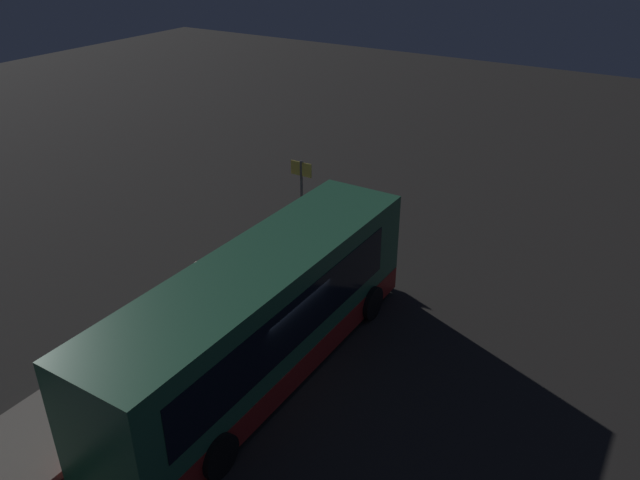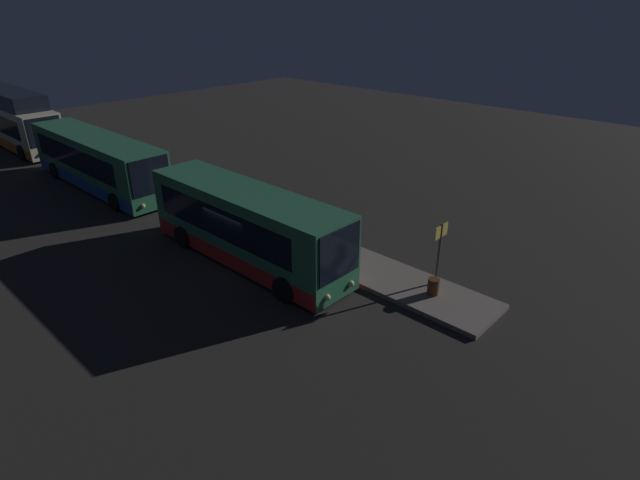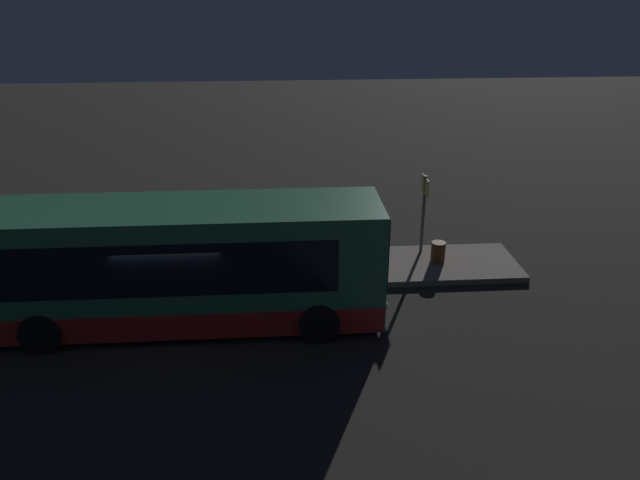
{
  "view_description": "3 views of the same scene",
  "coord_description": "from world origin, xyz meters",
  "px_view_note": "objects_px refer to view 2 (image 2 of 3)",
  "views": [
    {
      "loc": [
        -9.92,
        -7.78,
        10.37
      ],
      "look_at": [
        3.72,
        0.73,
        1.96
      ],
      "focal_mm": 35.0,
      "sensor_mm": 36.0,
      "label": 1
    },
    {
      "loc": [
        15.4,
        -11.79,
        10.25
      ],
      "look_at": [
        3.72,
        0.73,
        1.96
      ],
      "focal_mm": 28.0,
      "sensor_mm": 36.0,
      "label": 2
    },
    {
      "loc": [
        2.63,
        -14.35,
        8.45
      ],
      "look_at": [
        3.72,
        0.73,
        1.96
      ],
      "focal_mm": 35.0,
      "sensor_mm": 36.0,
      "label": 3
    }
  ],
  "objects_px": {
    "bus_lead": "(246,226)",
    "sign_post": "(440,245)",
    "bus_second": "(97,162)",
    "suitcase": "(313,246)",
    "passenger_waiting": "(320,239)",
    "trash_bin": "(433,286)",
    "bus_third": "(16,122)",
    "passenger_boarding": "(309,223)"
  },
  "relations": [
    {
      "from": "bus_lead",
      "to": "sign_post",
      "type": "bearing_deg",
      "value": 26.3
    },
    {
      "from": "bus_second",
      "to": "suitcase",
      "type": "relative_size",
      "value": 13.7
    },
    {
      "from": "bus_lead",
      "to": "suitcase",
      "type": "height_order",
      "value": "bus_lead"
    },
    {
      "from": "bus_lead",
      "to": "passenger_waiting",
      "type": "height_order",
      "value": "bus_lead"
    },
    {
      "from": "suitcase",
      "to": "trash_bin",
      "type": "distance_m",
      "value": 5.67
    },
    {
      "from": "bus_third",
      "to": "passenger_waiting",
      "type": "height_order",
      "value": "bus_third"
    },
    {
      "from": "bus_lead",
      "to": "bus_second",
      "type": "xyz_separation_m",
      "value": [
        -13.81,
        -0.0,
        -0.04
      ]
    },
    {
      "from": "bus_lead",
      "to": "passenger_boarding",
      "type": "bearing_deg",
      "value": 72.19
    },
    {
      "from": "bus_lead",
      "to": "sign_post",
      "type": "xyz_separation_m",
      "value": [
        7.17,
        3.54,
        0.25
      ]
    },
    {
      "from": "passenger_waiting",
      "to": "trash_bin",
      "type": "relative_size",
      "value": 2.6
    },
    {
      "from": "passenger_boarding",
      "to": "sign_post",
      "type": "bearing_deg",
      "value": -132.59
    },
    {
      "from": "bus_third",
      "to": "sign_post",
      "type": "xyz_separation_m",
      "value": [
        34.36,
        3.54,
        -0.05
      ]
    },
    {
      "from": "bus_second",
      "to": "passenger_boarding",
      "type": "distance_m",
      "value": 15.0
    },
    {
      "from": "bus_second",
      "to": "sign_post",
      "type": "height_order",
      "value": "bus_second"
    },
    {
      "from": "bus_third",
      "to": "bus_second",
      "type": "bearing_deg",
      "value": -0.0
    },
    {
      "from": "bus_second",
      "to": "trash_bin",
      "type": "bearing_deg",
      "value": 7.36
    },
    {
      "from": "passenger_waiting",
      "to": "bus_second",
      "type": "bearing_deg",
      "value": 149.23
    },
    {
      "from": "suitcase",
      "to": "passenger_waiting",
      "type": "bearing_deg",
      "value": -18.01
    },
    {
      "from": "bus_lead",
      "to": "sign_post",
      "type": "distance_m",
      "value": 8.0
    },
    {
      "from": "suitcase",
      "to": "trash_bin",
      "type": "bearing_deg",
      "value": 6.36
    },
    {
      "from": "bus_lead",
      "to": "suitcase",
      "type": "relative_size",
      "value": 11.6
    },
    {
      "from": "trash_bin",
      "to": "bus_lead",
      "type": "bearing_deg",
      "value": -159.88
    },
    {
      "from": "bus_third",
      "to": "trash_bin",
      "type": "height_order",
      "value": "bus_third"
    },
    {
      "from": "bus_lead",
      "to": "passenger_waiting",
      "type": "distance_m",
      "value": 3.15
    },
    {
      "from": "trash_bin",
      "to": "passenger_boarding",
      "type": "bearing_deg",
      "value": 179.28
    },
    {
      "from": "bus_second",
      "to": "passenger_boarding",
      "type": "relative_size",
      "value": 7.23
    },
    {
      "from": "bus_lead",
      "to": "suitcase",
      "type": "distance_m",
      "value": 3.04
    },
    {
      "from": "passenger_waiting",
      "to": "suitcase",
      "type": "distance_m",
      "value": 0.81
    },
    {
      "from": "bus_second",
      "to": "suitcase",
      "type": "xyz_separation_m",
      "value": [
        15.7,
        2.13,
        -1.03
      ]
    },
    {
      "from": "bus_third",
      "to": "suitcase",
      "type": "height_order",
      "value": "bus_third"
    },
    {
      "from": "passenger_waiting",
      "to": "bus_third",
      "type": "bearing_deg",
      "value": 146.15
    },
    {
      "from": "bus_second",
      "to": "suitcase",
      "type": "height_order",
      "value": "bus_second"
    },
    {
      "from": "passenger_boarding",
      "to": "suitcase",
      "type": "bearing_deg",
      "value": -175.29
    },
    {
      "from": "trash_bin",
      "to": "bus_second",
      "type": "bearing_deg",
      "value": -172.64
    },
    {
      "from": "bus_second",
      "to": "trash_bin",
      "type": "xyz_separation_m",
      "value": [
        21.34,
        2.75,
        -1.04
      ]
    },
    {
      "from": "bus_third",
      "to": "passenger_boarding",
      "type": "distance_m",
      "value": 28.26
    },
    {
      "from": "trash_bin",
      "to": "sign_post",
      "type": "bearing_deg",
      "value": 114.0
    },
    {
      "from": "bus_second",
      "to": "passenger_waiting",
      "type": "distance_m",
      "value": 16.37
    },
    {
      "from": "bus_lead",
      "to": "sign_post",
      "type": "height_order",
      "value": "bus_lead"
    },
    {
      "from": "suitcase",
      "to": "sign_post",
      "type": "distance_m",
      "value": 5.63
    },
    {
      "from": "passenger_waiting",
      "to": "trash_bin",
      "type": "distance_m",
      "value": 5.19
    },
    {
      "from": "passenger_waiting",
      "to": "trash_bin",
      "type": "xyz_separation_m",
      "value": [
        5.09,
        0.81,
        -0.58
      ]
    }
  ]
}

